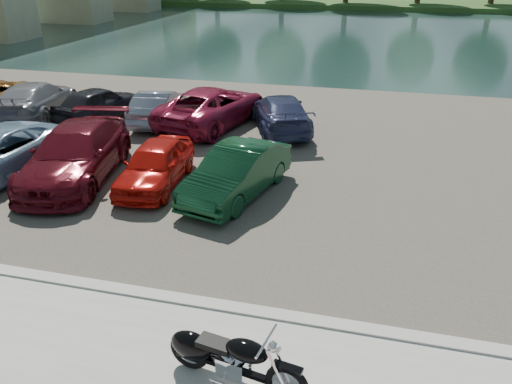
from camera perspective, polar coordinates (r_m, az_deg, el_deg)
kerb at (r=9.73m, az=-4.67°, el=-12.90°), size 60.00×0.30×0.14m
parking_lot at (r=17.48m, az=4.70°, el=5.00°), size 60.00×18.00×0.04m
river at (r=45.67m, az=11.26°, el=17.28°), size 120.00×40.00×0.00m
far_bank at (r=77.45m, az=13.01°, el=20.51°), size 120.00×24.00×0.60m
motorcycle at (r=8.02m, az=-3.75°, el=-18.19°), size 2.32×0.82×1.05m
car_3 at (r=15.65m, az=-19.90°, el=4.12°), size 3.12×5.61×1.54m
car_4 at (r=14.60m, az=-11.44°, el=3.11°), size 1.78×3.82×1.27m
car_5 at (r=13.67m, az=-2.20°, el=2.26°), size 2.37×4.35×1.36m
car_7 at (r=22.70m, az=-23.87°, el=9.67°), size 3.01×5.26×1.43m
car_8 at (r=21.36m, az=-17.55°, el=9.66°), size 2.52×4.24×1.35m
car_9 at (r=20.43m, az=-11.10°, el=9.58°), size 1.87×4.05×1.29m
car_10 at (r=19.77m, az=-4.98°, el=9.76°), size 3.62×5.81×1.50m
car_11 at (r=19.18m, az=2.79°, el=9.06°), size 3.44×4.94×1.33m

